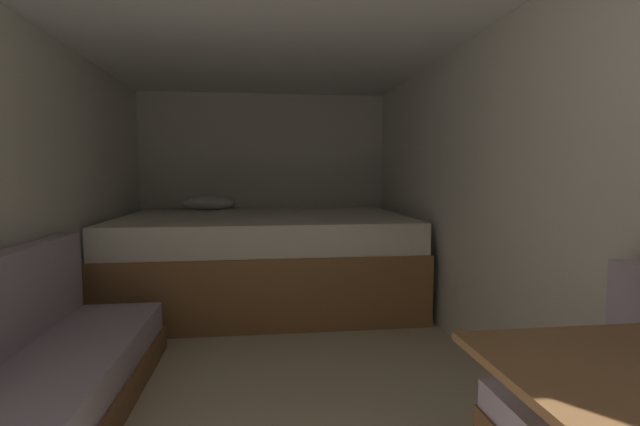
% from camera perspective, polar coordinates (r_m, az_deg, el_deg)
% --- Properties ---
extents(ground_plane, '(7.27, 7.27, 0.00)m').
position_cam_1_polar(ground_plane, '(2.73, -6.64, -20.86)').
color(ground_plane, beige).
extents(wall_back, '(2.79, 0.05, 2.07)m').
position_cam_1_polar(wall_back, '(5.12, -7.06, 3.20)').
color(wall_back, silver).
rests_on(wall_back, ground).
extents(wall_right, '(0.05, 5.27, 2.07)m').
position_cam_1_polar(wall_right, '(2.83, 22.08, 1.45)').
color(wall_right, silver).
rests_on(wall_right, ground).
extents(ceiling_slab, '(2.79, 5.27, 0.05)m').
position_cam_1_polar(ceiling_slab, '(2.62, -7.15, 25.10)').
color(ceiling_slab, white).
rests_on(ceiling_slab, wall_left).
extents(bed, '(2.57, 1.77, 0.96)m').
position_cam_1_polar(bed, '(4.24, -6.99, -5.72)').
color(bed, olive).
rests_on(bed, ground).
extents(dinette_table, '(0.71, 0.59, 0.72)m').
position_cam_1_polar(dinette_table, '(1.44, 35.37, -19.40)').
color(dinette_table, brown).
rests_on(dinette_table, ground).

